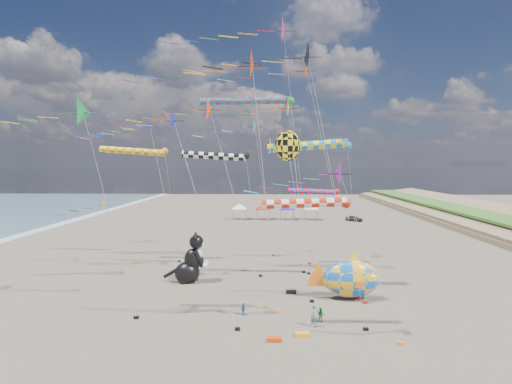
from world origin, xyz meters
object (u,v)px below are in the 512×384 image
object	(u,v)px
fish_inflatable	(350,279)
person_adult	(314,316)
child_green	(321,315)
child_blue	(243,309)
cat_inflatable	(190,257)
parked_car	(354,219)

from	to	relation	value
fish_inflatable	person_adult	bearing A→B (deg)	-121.90
person_adult	child_green	xyz separation A→B (m)	(0.58, 0.89, -0.29)
fish_inflatable	child_green	size ratio (longest dim) A/B	5.93
person_adult	child_green	world-z (taller)	person_adult
fish_inflatable	child_green	distance (m)	6.08
child_green	child_blue	xyz separation A→B (m)	(-5.77, 1.24, -0.07)
child_blue	person_adult	bearing A→B (deg)	-69.06
cat_inflatable	child_blue	bearing A→B (deg)	-60.51
parked_car	person_adult	bearing A→B (deg)	-170.93
fish_inflatable	child_blue	size ratio (longest dim) A/B	6.81
person_adult	parked_car	world-z (taller)	person_adult
fish_inflatable	child_green	bearing A→B (deg)	-121.70
fish_inflatable	parked_car	bearing A→B (deg)	77.60
cat_inflatable	person_adult	xyz separation A→B (m)	(10.96, -10.50, -1.67)
cat_inflatable	child_green	size ratio (longest dim) A/B	4.63
child_blue	cat_inflatable	bearing A→B (deg)	77.81
child_green	parked_car	xyz separation A→B (m)	(13.49, 52.19, 0.04)
person_adult	cat_inflatable	bearing A→B (deg)	123.84
cat_inflatable	fish_inflatable	distance (m)	15.37
person_adult	child_blue	distance (m)	5.62
person_adult	parked_car	xyz separation A→B (m)	(14.07, 53.08, -0.25)
person_adult	child_green	distance (m)	1.10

